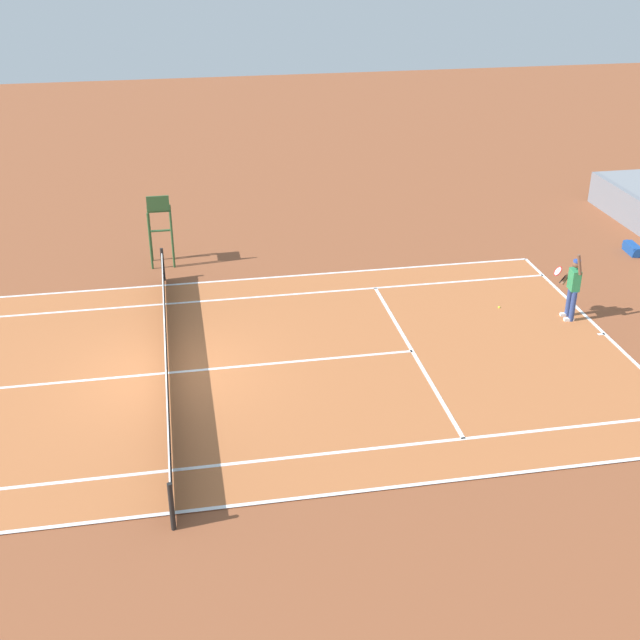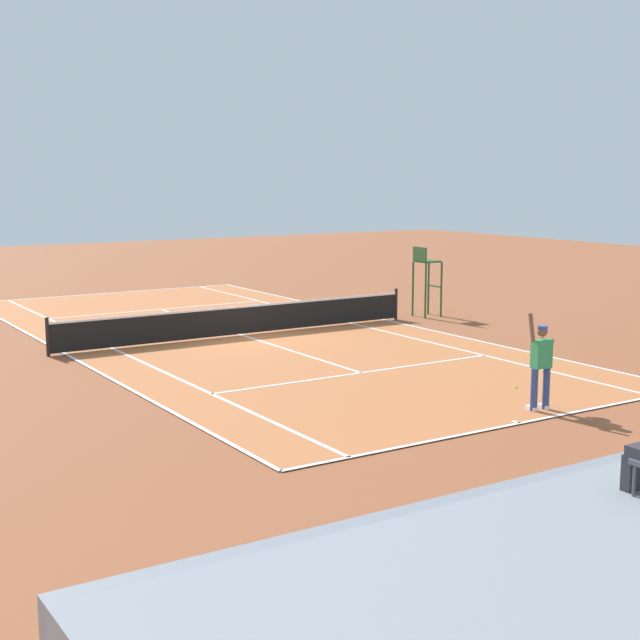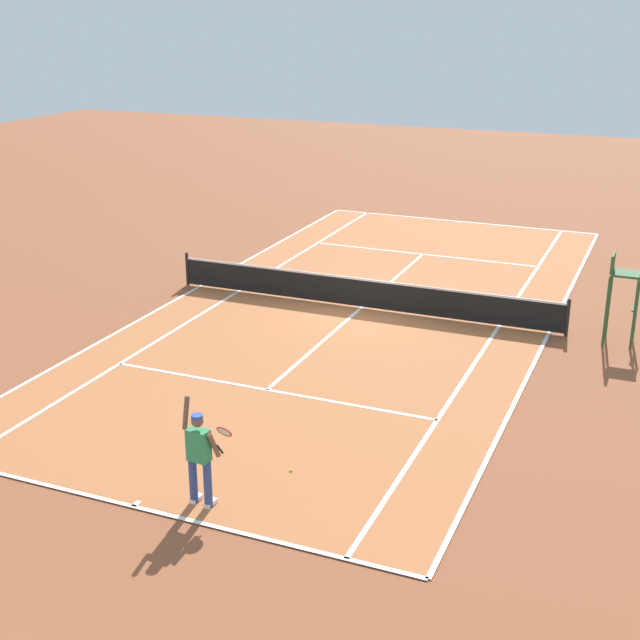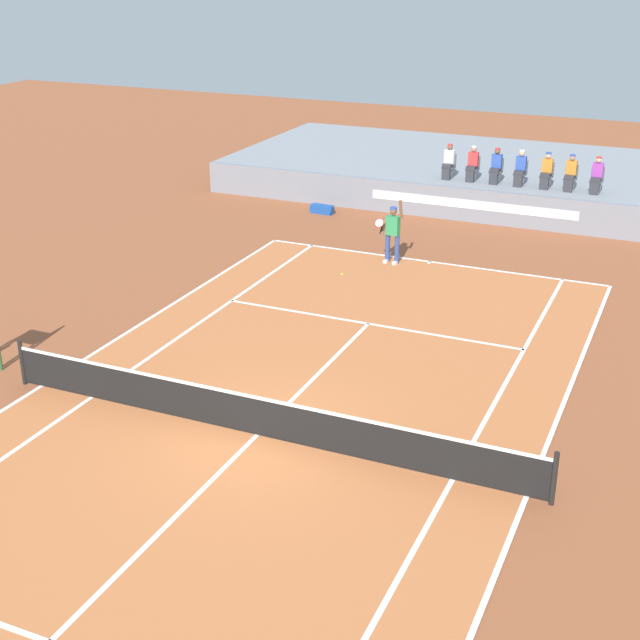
# 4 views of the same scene
# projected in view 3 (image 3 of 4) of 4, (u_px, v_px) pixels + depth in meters

# --- Properties ---
(ground_plane) EXTENTS (80.00, 80.00, 0.00)m
(ground_plane) POSITION_uv_depth(u_px,v_px,m) (361.00, 308.00, 26.13)
(ground_plane) COLOR brown
(court) EXTENTS (11.08, 23.88, 0.03)m
(court) POSITION_uv_depth(u_px,v_px,m) (361.00, 308.00, 26.13)
(court) COLOR #B76638
(court) RESTS_ON ground
(net) EXTENTS (11.98, 0.10, 1.07)m
(net) POSITION_uv_depth(u_px,v_px,m) (362.00, 292.00, 25.96)
(net) COLOR black
(net) RESTS_ON ground
(tennis_player) EXTENTS (0.79, 0.62, 2.08)m
(tennis_player) POSITION_uv_depth(u_px,v_px,m) (200.00, 456.00, 15.56)
(tennis_player) COLOR navy
(tennis_player) RESTS_ON ground
(tennis_ball) EXTENTS (0.07, 0.07, 0.07)m
(tennis_ball) POSITION_uv_depth(u_px,v_px,m) (291.00, 471.00, 17.00)
(tennis_ball) COLOR #D1E533
(tennis_ball) RESTS_ON ground
(umpire_chair) EXTENTS (0.77, 0.77, 2.44)m
(umpire_chair) POSITION_uv_depth(u_px,v_px,m) (621.00, 287.00, 22.98)
(umpire_chair) COLOR #2D562D
(umpire_chair) RESTS_ON ground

